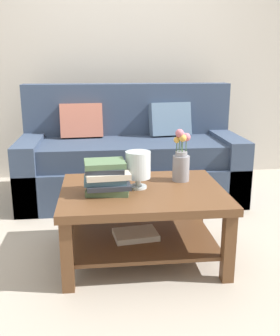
# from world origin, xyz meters

# --- Properties ---
(ground_plane) EXTENTS (10.00, 10.00, 0.00)m
(ground_plane) POSITION_xyz_m (0.00, 0.00, 0.00)
(ground_plane) COLOR #ADA393
(back_wall) EXTENTS (6.40, 0.12, 2.70)m
(back_wall) POSITION_xyz_m (0.00, 1.65, 1.35)
(back_wall) COLOR beige
(back_wall) RESTS_ON ground
(couch) EXTENTS (2.03, 0.90, 1.06)m
(couch) POSITION_xyz_m (0.04, 0.85, 0.36)
(couch) COLOR #384760
(couch) RESTS_ON ground
(coffee_table) EXTENTS (1.04, 0.81, 0.48)m
(coffee_table) POSITION_xyz_m (0.02, -0.40, 0.34)
(coffee_table) COLOR brown
(coffee_table) RESTS_ON ground
(book_stack_main) EXTENTS (0.29, 0.24, 0.20)m
(book_stack_main) POSITION_xyz_m (-0.21, -0.45, 0.58)
(book_stack_main) COLOR #51704C
(book_stack_main) RESTS_ON coffee_table
(glass_hurricane_vase) EXTENTS (0.16, 0.16, 0.24)m
(glass_hurricane_vase) POSITION_xyz_m (-0.01, -0.37, 0.62)
(glass_hurricane_vase) COLOR silver
(glass_hurricane_vase) RESTS_ON coffee_table
(flower_pitcher) EXTENTS (0.12, 0.12, 0.36)m
(flower_pitcher) POSITION_xyz_m (0.30, -0.24, 0.62)
(flower_pitcher) COLOR gray
(flower_pitcher) RESTS_ON coffee_table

